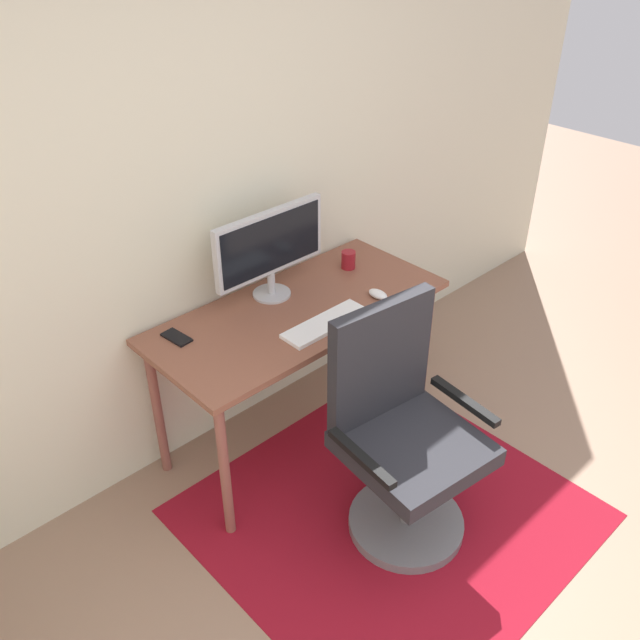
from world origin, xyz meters
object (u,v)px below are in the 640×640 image
Objects in this scene: keyboard at (326,323)px; office_chair at (402,442)px; computer_mouse at (378,294)px; desk at (299,323)px; cell_phone at (177,337)px; monitor at (270,246)px; coffee_cup at (348,260)px.

office_chair is (-0.06, -0.52, -0.32)m from keyboard.
keyboard is at bearing -179.30° from computer_mouse.
cell_phone is (-0.54, 0.18, 0.09)m from desk.
keyboard is at bearing -88.91° from monitor.
computer_mouse is at bearing 0.70° from keyboard.
keyboard is 3.07× the size of cell_phone.
coffee_cup is at bearing 34.27° from keyboard.
monitor is at bearing 93.50° from office_chair.
computer_mouse is (0.34, -0.18, 0.10)m from desk.
monitor is (-0.01, 0.18, 0.34)m from desk.
desk is 1.35× the size of office_chair.
keyboard is at bearing -40.11° from cell_phone.
keyboard reaches higher than cell_phone.
office_chair reaches higher than keyboard.
office_chair is (-0.05, -0.88, -0.57)m from monitor.
computer_mouse is 0.95m from cell_phone.
monitor is 0.59m from cell_phone.
coffee_cup is at bearing 14.90° from desk.
office_chair reaches higher than cell_phone.
cell_phone is at bearing 176.47° from coffee_cup.
cell_phone is (-0.98, 0.06, -0.04)m from coffee_cup.
coffee_cup is at bearing 65.35° from office_chair.
monitor is 1.05m from office_chair.
desk is 0.21m from keyboard.
office_chair is at bearing -121.45° from coffee_cup.
office_chair is (-0.06, -0.71, -0.23)m from desk.
keyboard is 0.54m from coffee_cup.
office_chair is (-0.50, -0.82, -0.35)m from coffee_cup.
office_chair is at bearing -95.07° from desk.
computer_mouse reaches higher than keyboard.
coffee_cup is (0.10, 0.30, 0.03)m from computer_mouse.
computer_mouse reaches higher than cell_phone.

